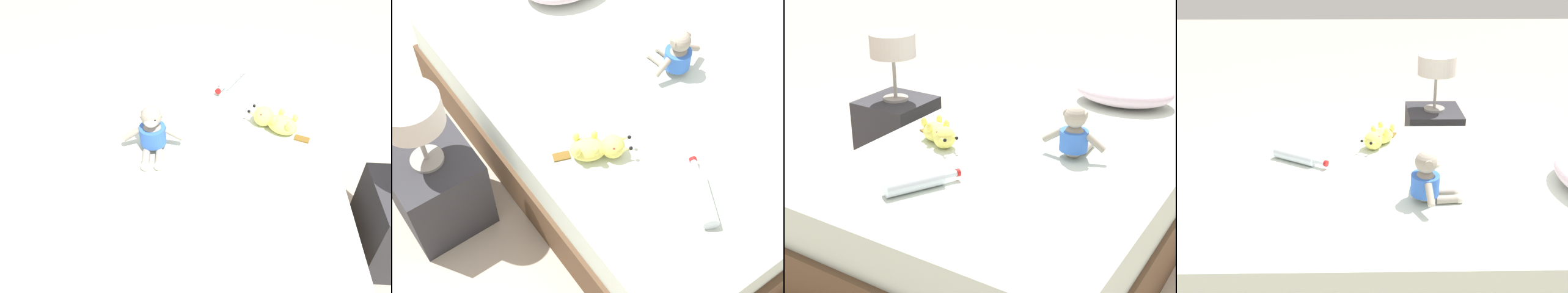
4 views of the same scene
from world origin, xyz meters
TOP-DOWN VIEW (x-y plane):
  - ground_plane at (0.00, 0.00)m, footprint 16.00×16.00m
  - bed at (0.00, 0.00)m, footprint 1.34×2.06m
  - plush_monkey at (0.20, -0.03)m, footprint 0.29×0.23m
  - plush_yellow_creature at (-0.38, -0.22)m, footprint 0.31×0.22m
  - glass_bottle at (-0.18, -0.64)m, footprint 0.19×0.30m
  - nightstand at (-0.96, 0.18)m, footprint 0.36×0.36m
  - bedside_lamp at (-0.96, 0.18)m, footprint 0.25×0.25m

SIDE VIEW (x-z plane):
  - ground_plane at x=0.00m, z-range 0.00..0.00m
  - nightstand at x=-0.96m, z-range 0.00..0.43m
  - bed at x=0.00m, z-range 0.00..0.44m
  - glass_bottle at x=-0.18m, z-range 0.44..0.50m
  - plush_yellow_creature at x=-0.38m, z-range 0.44..0.54m
  - plush_monkey at x=0.20m, z-range 0.42..0.65m
  - bedside_lamp at x=-0.96m, z-range 0.54..0.92m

